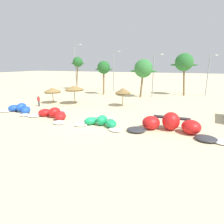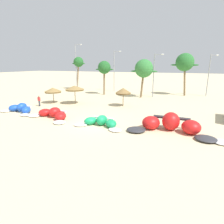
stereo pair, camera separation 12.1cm
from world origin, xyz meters
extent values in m
plane|color=beige|center=(0.00, 0.00, 0.00)|extent=(260.00, 260.00, 0.00)
ellipsoid|color=white|center=(-13.42, 0.19, 0.12)|extent=(1.64, 1.40, 0.24)
ellipsoid|color=blue|center=(-12.55, 0.91, 0.45)|extent=(1.77, 1.80, 0.90)
ellipsoid|color=blue|center=(-11.31, 1.07, 0.61)|extent=(1.26, 1.54, 1.22)
ellipsoid|color=blue|center=(-10.14, 0.62, 0.45)|extent=(1.64, 1.78, 0.90)
ellipsoid|color=white|center=(-9.46, -0.28, 0.12)|extent=(1.77, 1.63, 0.24)
cylinder|color=white|center=(-11.25, 1.56, 0.71)|extent=(2.34, 0.48, 0.21)
cube|color=white|center=(-11.33, 0.93, 0.61)|extent=(0.90, 0.61, 0.04)
ellipsoid|color=white|center=(-8.09, -0.11, 0.12)|extent=(1.69, 1.48, 0.24)
ellipsoid|color=red|center=(-7.00, 0.61, 0.45)|extent=(2.00, 1.99, 0.90)
ellipsoid|color=red|center=(-5.54, 0.66, 0.60)|extent=(1.59, 1.78, 1.21)
ellipsoid|color=red|center=(-4.23, 0.00, 0.45)|extent=(1.78, 1.91, 0.90)
ellipsoid|color=white|center=(-3.55, -1.12, 0.12)|extent=(1.99, 1.91, 0.24)
cylinder|color=white|center=(-5.42, 1.18, 0.73)|extent=(2.71, 0.83, 0.25)
cube|color=white|center=(-5.57, 0.51, 0.60)|extent=(1.09, 0.75, 0.04)
ellipsoid|color=white|center=(-0.97, -0.93, 0.11)|extent=(1.68, 1.48, 0.21)
ellipsoid|color=#199E5B|center=(-0.20, -0.15, 0.39)|extent=(1.70, 1.77, 0.79)
ellipsoid|color=#199E5B|center=(0.99, 0.13, 0.53)|extent=(1.10, 1.43, 1.06)
ellipsoid|color=#199E5B|center=(2.17, -0.19, 0.39)|extent=(1.68, 1.77, 0.79)
ellipsoid|color=white|center=(2.92, -0.99, 0.11)|extent=(1.70, 1.51, 0.21)
cylinder|color=white|center=(1.00, 0.62, 0.63)|extent=(2.28, 0.24, 0.21)
cube|color=white|center=(0.99, -0.01, 0.53)|extent=(0.84, 0.52, 0.04)
ellipsoid|color=#333338|center=(4.83, -0.36, 0.17)|extent=(2.28, 2.19, 0.35)
ellipsoid|color=red|center=(5.98, 0.87, 0.65)|extent=(2.38, 2.42, 1.30)
ellipsoid|color=red|center=(7.79, 1.36, 0.87)|extent=(1.69, 1.83, 1.75)
ellipsoid|color=red|center=(9.62, 0.94, 0.65)|extent=(2.40, 2.43, 1.30)
ellipsoid|color=#333338|center=(10.81, -0.26, 0.17)|extent=(2.24, 2.15, 0.35)
cylinder|color=#333338|center=(7.78, 2.00, 1.03)|extent=(3.50, 0.38, 0.32)
cube|color=#333338|center=(7.79, 1.18, 0.87)|extent=(1.28, 0.67, 0.04)
cylinder|color=brown|center=(-11.24, 7.33, 0.96)|extent=(0.10, 0.10, 1.93)
cone|color=olive|center=(-11.24, 7.33, 2.24)|extent=(2.70, 2.70, 0.63)
cylinder|color=olive|center=(-11.24, 7.33, 1.83)|extent=(2.56, 2.56, 0.20)
cylinder|color=brown|center=(-7.59, 8.15, 1.19)|extent=(0.10, 0.10, 2.37)
cone|color=olive|center=(-7.59, 8.15, 2.66)|extent=(3.01, 3.01, 0.57)
cylinder|color=olive|center=(-7.59, 8.15, 2.27)|extent=(2.86, 2.86, 0.20)
cylinder|color=brown|center=(0.08, 9.48, 1.03)|extent=(0.10, 0.10, 2.07)
cone|color=olive|center=(0.08, 9.48, 2.43)|extent=(2.36, 2.36, 0.73)
cylinder|color=brown|center=(0.08, 9.48, 1.97)|extent=(2.24, 2.24, 0.20)
cylinder|color=#383842|center=(-11.69, 4.60, 0.42)|extent=(0.24, 0.24, 0.85)
cube|color=red|center=(-11.69, 4.60, 1.13)|extent=(0.36, 0.22, 0.56)
sphere|color=#9E7051|center=(-11.69, 4.60, 1.52)|extent=(0.20, 0.20, 0.20)
cylinder|color=#7F6647|center=(-16.87, 23.56, 3.38)|extent=(1.11, 0.36, 6.76)
sphere|color=#236028|center=(-16.50, 23.56, 6.76)|extent=(2.44, 2.44, 2.44)
ellipsoid|color=#236028|center=(-17.47, 23.56, 6.39)|extent=(1.71, 0.50, 0.36)
ellipsoid|color=#236028|center=(-15.52, 23.56, 6.39)|extent=(1.71, 0.50, 0.36)
cylinder|color=#7F6647|center=(-7.29, 18.62, 2.79)|extent=(0.46, 0.36, 5.59)
sphere|color=#236028|center=(-7.24, 18.62, 5.59)|extent=(2.62, 2.62, 2.62)
ellipsoid|color=#236028|center=(-8.29, 18.62, 5.19)|extent=(1.83, 0.50, 0.36)
ellipsoid|color=#236028|center=(-6.20, 18.62, 5.19)|extent=(1.83, 0.50, 0.36)
cylinder|color=brown|center=(0.88, 18.18, 2.73)|extent=(0.72, 0.36, 5.46)
sphere|color=#337A38|center=(1.06, 18.18, 5.45)|extent=(3.39, 3.39, 3.39)
ellipsoid|color=#337A38|center=(-0.30, 18.18, 4.94)|extent=(2.37, 0.50, 0.36)
ellipsoid|color=#337A38|center=(2.41, 18.18, 4.94)|extent=(2.37, 0.50, 0.36)
cylinder|color=brown|center=(8.16, 23.69, 3.30)|extent=(0.90, 0.36, 6.62)
sphere|color=#286B2D|center=(7.89, 23.69, 6.61)|extent=(3.51, 3.51, 3.51)
ellipsoid|color=#286B2D|center=(6.49, 23.69, 6.08)|extent=(2.46, 0.50, 0.36)
ellipsoid|color=#286B2D|center=(9.30, 23.69, 6.08)|extent=(2.46, 0.50, 0.36)
cylinder|color=gray|center=(-16.86, 22.96, 5.44)|extent=(0.18, 0.18, 10.87)
cylinder|color=gray|center=(-16.03, 22.96, 10.72)|extent=(1.67, 0.10, 0.10)
ellipsoid|color=silver|center=(-15.20, 22.96, 10.72)|extent=(0.56, 0.24, 0.20)
cylinder|color=gray|center=(-7.17, 23.85, 4.58)|extent=(0.18, 0.18, 9.15)
cylinder|color=gray|center=(-6.49, 23.85, 9.00)|extent=(1.37, 0.10, 0.10)
ellipsoid|color=silver|center=(-5.80, 23.85, 9.00)|extent=(0.56, 0.24, 0.20)
cylinder|color=gray|center=(2.69, 19.54, 4.06)|extent=(0.18, 0.18, 8.13)
cylinder|color=gray|center=(3.38, 19.54, 7.98)|extent=(1.38, 0.10, 0.10)
ellipsoid|color=silver|center=(4.07, 19.54, 7.98)|extent=(0.56, 0.24, 0.20)
cylinder|color=gray|center=(12.44, 24.61, 4.02)|extent=(0.18, 0.18, 8.05)
cylinder|color=gray|center=(12.97, 24.61, 7.90)|extent=(1.06, 0.10, 0.10)
ellipsoid|color=silver|center=(13.50, 24.61, 7.90)|extent=(0.56, 0.24, 0.20)
camera|label=1|loc=(8.95, -16.58, 6.19)|focal=29.59mm
camera|label=2|loc=(9.06, -16.54, 6.19)|focal=29.59mm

